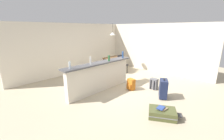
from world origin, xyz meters
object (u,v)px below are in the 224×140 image
Objects in this scene: dining_table at (115,59)px; suitcase_flat_olive at (162,113)px; dining_chair_near_partition at (122,63)px; backpack_orange at (131,84)px; bottle_clear at (70,65)px; suitcase_upright_navy at (163,88)px; pendant_lamp at (113,34)px; backpack_grey at (154,84)px; book_stack at (162,108)px; bottle_white at (91,61)px; bottle_blue at (123,55)px; bottle_green at (109,58)px.

dining_table reaches higher than suitcase_flat_olive.
dining_chair_near_partition is 2.21× the size of backpack_orange.
suitcase_upright_navy is (2.24, -1.96, -0.86)m from bottle_clear.
pendant_lamp is 1.50× the size of backpack_orange.
backpack_grey is at bearing -105.31° from pendant_lamp.
dining_table reaches higher than backpack_grey.
suitcase_upright_navy is at bearing 25.09° from suitcase_flat_olive.
bottle_clear is at bearing 114.83° from book_stack.
book_stack is (-0.94, -1.69, 0.05)m from backpack_orange.
pendant_lamp is 1.50× the size of backpack_grey.
dining_table is at bearing 22.52° from bottle_clear.
backpack_grey reaches higher than suitcase_flat_olive.
suitcase_flat_olive is 0.14m from book_stack.
bottle_white is 0.63× the size of backpack_grey.
suitcase_flat_olive is at bearing -117.87° from bottle_blue.
suitcase_flat_olive is at bearing -144.99° from backpack_grey.
dining_chair_near_partition is at bearing 19.06° from bottle_white.
dining_table reaches higher than suitcase_upright_navy.
bottle_clear is at bearing 114.88° from suitcase_flat_olive.
pendant_lamp is at bearing 74.69° from backpack_grey.
pendant_lamp is at bearing 40.21° from bottle_green.
book_stack is at bearing -145.57° from backpack_grey.
dining_table is 4.67m from book_stack.
dining_chair_near_partition is (-0.01, -0.52, -0.13)m from dining_table.
dining_table is 1.24× the size of suitcase_flat_olive.
bottle_blue reaches higher than dining_table.
backpack_orange is 1.93m from book_stack.
bottle_clear reaches higher than suitcase_upright_navy.
pendant_lamp reaches higher than dining_chair_near_partition.
backpack_orange is at bearing -20.20° from bottle_clear.
suitcase_flat_olive is at bearing -81.85° from bottle_white.
bottle_green is 0.50× the size of backpack_orange.
bottle_green reaches higher than dining_table.
bottle_white is 0.63× the size of backpack_orange.
suitcase_upright_navy is at bearing -110.03° from pendant_lamp.
suitcase_flat_olive is (-2.38, -4.04, -1.87)m from pendant_lamp.
bottle_white reaches higher than dining_chair_near_partition.
backpack_orange reaches higher than suitcase_flat_olive.
backpack_grey and backpack_orange have the same top height.
bottle_blue is 0.29× the size of dining_chair_near_partition.
bottle_clear is at bearing -157.48° from dining_table.
suitcase_flat_olive is (0.35, -2.47, -1.10)m from bottle_white.
backpack_orange is at bearing 97.96° from suitcase_upright_navy.
pendant_lamp is 5.05m from suitcase_flat_olive.
backpack_orange is (-1.53, -2.26, -0.44)m from dining_table.
backpack_grey is (0.29, -1.33, -1.02)m from bottle_blue.
book_stack is at bearing -82.02° from bottle_white.
book_stack is (-0.01, 0.02, 0.14)m from suitcase_flat_olive.
dining_chair_near_partition is (1.16, 1.01, -0.70)m from bottle_blue.
bottle_blue is 0.41× the size of suitcase_upright_navy.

